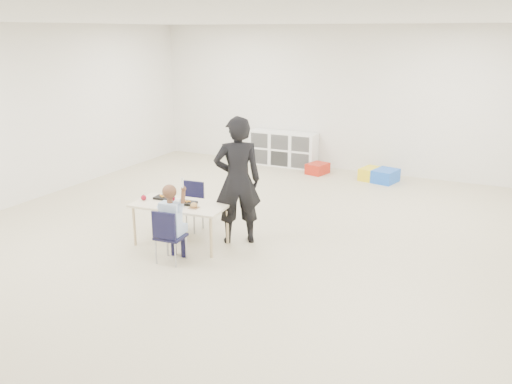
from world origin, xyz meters
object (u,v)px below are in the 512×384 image
at_px(chair_near, 171,235).
at_px(adult, 238,181).
at_px(child, 170,220).
at_px(table, 181,224).
at_px(cubby_shelf, 283,149).

relative_size(chair_near, adult, 0.40).
xyz_separation_m(chair_near, child, (0.00, 0.00, 0.19)).
bearing_deg(adult, chair_near, 30.96).
bearing_deg(child, chair_near, 0.00).
bearing_deg(child, adult, 60.97).
distance_m(table, cubby_shelf, 4.59).
distance_m(child, cubby_shelf, 5.12).
relative_size(cubby_shelf, adult, 0.84).
distance_m(table, child, 0.60).
relative_size(child, cubby_shelf, 0.75).
xyz_separation_m(child, cubby_shelf, (-0.70, 5.07, -0.18)).
height_order(table, child, child).
bearing_deg(child, cubby_shelf, 93.36).
xyz_separation_m(table, adult, (0.61, 0.41, 0.55)).
bearing_deg(table, child, -74.02).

